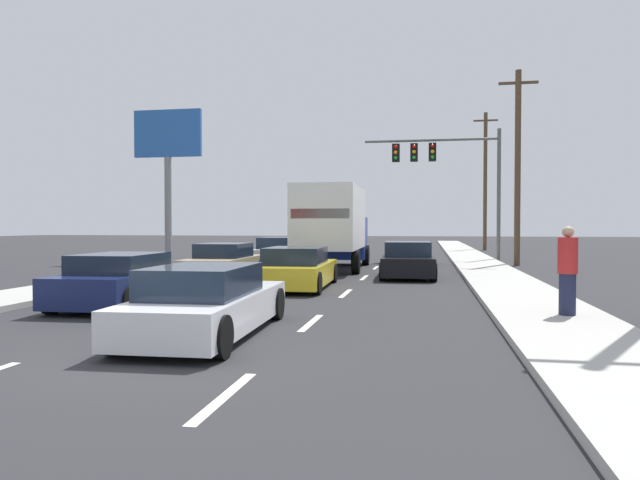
% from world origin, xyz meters
% --- Properties ---
extents(ground_plane, '(140.00, 140.00, 0.00)m').
position_xyz_m(ground_plane, '(0.00, 25.00, 0.00)').
color(ground_plane, '#2B2B2D').
extents(sidewalk_right, '(2.29, 80.00, 0.14)m').
position_xyz_m(sidewalk_right, '(6.40, 20.00, 0.07)').
color(sidewalk_right, '#B2AFA8').
rests_on(sidewalk_right, ground_plane).
extents(sidewalk_left, '(2.29, 80.00, 0.14)m').
position_xyz_m(sidewalk_left, '(-6.40, 20.00, 0.07)').
color(sidewalk_left, '#B2AFA8').
rests_on(sidewalk_left, ground_plane).
extents(lane_markings, '(3.54, 57.00, 0.01)m').
position_xyz_m(lane_markings, '(0.00, 20.85, 0.00)').
color(lane_markings, silver).
rests_on(lane_markings, ground_plane).
extents(car_silver, '(2.01, 4.42, 1.32)m').
position_xyz_m(car_silver, '(-3.26, 20.08, 0.61)').
color(car_silver, '#B7BABF').
rests_on(car_silver, ground_plane).
extents(car_tan, '(1.98, 4.41, 1.27)m').
position_xyz_m(car_tan, '(-3.27, 12.17, 0.58)').
color(car_tan, tan).
rests_on(car_tan, ground_plane).
extents(car_navy, '(2.08, 4.35, 1.25)m').
position_xyz_m(car_navy, '(-3.23, 5.02, 0.59)').
color(car_navy, '#141E4C').
rests_on(car_navy, ground_plane).
extents(box_truck, '(2.78, 8.05, 3.50)m').
position_xyz_m(box_truck, '(-0.01, 16.94, 1.98)').
color(box_truck, white).
rests_on(box_truck, ground_plane).
extents(car_yellow, '(2.09, 4.65, 1.25)m').
position_xyz_m(car_yellow, '(0.05, 9.49, 0.58)').
color(car_yellow, yellow).
rests_on(car_yellow, ground_plane).
extents(car_white, '(1.94, 4.72, 1.23)m').
position_xyz_m(car_white, '(0.17, 1.75, 0.57)').
color(car_white, white).
rests_on(car_white, ground_plane).
extents(car_maroon, '(1.88, 4.61, 1.12)m').
position_xyz_m(car_maroon, '(3.18, 19.94, 0.52)').
color(car_maroon, maroon).
rests_on(car_maroon, ground_plane).
extents(car_black, '(2.07, 4.35, 1.32)m').
position_xyz_m(car_black, '(3.27, 13.78, 0.60)').
color(car_black, black).
rests_on(car_black, ground_plane).
extents(traffic_signal_mast, '(7.24, 0.69, 7.05)m').
position_xyz_m(traffic_signal_mast, '(4.49, 24.32, 5.37)').
color(traffic_signal_mast, '#595B56').
rests_on(traffic_signal_mast, ground_plane).
extents(utility_pole_mid, '(1.80, 0.28, 9.22)m').
position_xyz_m(utility_pole_mid, '(8.17, 20.92, 4.75)').
color(utility_pole_mid, brown).
rests_on(utility_pole_mid, ground_plane).
extents(utility_pole_far, '(1.80, 0.28, 10.48)m').
position_xyz_m(utility_pole_far, '(8.36, 38.07, 5.38)').
color(utility_pole_far, brown).
rests_on(utility_pole_far, ground_plane).
extents(roadside_billboard, '(3.63, 0.36, 7.85)m').
position_xyz_m(roadside_billboard, '(-9.18, 20.30, 5.52)').
color(roadside_billboard, slate).
rests_on(roadside_billboard, ground_plane).
extents(pedestrian_near_corner, '(0.38, 0.38, 1.76)m').
position_xyz_m(pedestrian_near_corner, '(6.68, 4.36, 1.02)').
color(pedestrian_near_corner, '#1E233F').
rests_on(pedestrian_near_corner, sidewalk_right).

